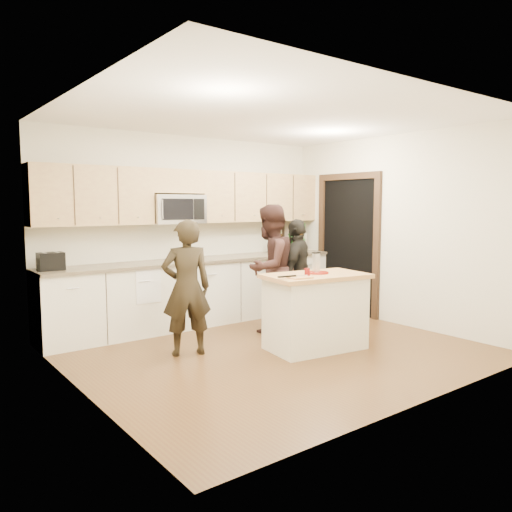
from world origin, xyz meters
TOP-DOWN VIEW (x-y plane):
  - floor at (0.00, 0.00)m, footprint 4.50×4.50m
  - room_shell at (0.00, 0.00)m, footprint 4.52×4.02m
  - back_cabinetry at (0.00, 1.69)m, footprint 4.50×0.66m
  - upper_cabinetry at (0.03, 1.83)m, footprint 4.50×0.33m
  - microwave at (-0.31, 1.80)m, footprint 0.76×0.41m
  - doorway at (2.23, 0.90)m, footprint 0.06×1.25m
  - framed_picture at (1.95, 1.98)m, footprint 0.30×0.03m
  - dish_towel at (-0.95, 1.50)m, footprint 0.34×0.60m
  - island at (0.42, -0.25)m, footprint 1.29×0.86m
  - red_plate at (0.48, -0.21)m, footprint 0.27×0.27m
  - box_grater at (0.49, -0.18)m, footprint 0.09×0.06m
  - drink_glass at (0.23, -0.30)m, footprint 0.06×0.06m
  - cutting_board at (0.05, -0.38)m, footprint 0.27×0.24m
  - tongs at (-0.09, -0.32)m, footprint 0.23×0.06m
  - knife at (0.08, -0.34)m, footprint 0.21×0.05m
  - toaster at (-2.05, 1.67)m, footprint 0.29×0.20m
  - bottle_cluster at (1.72, 1.69)m, footprint 0.76×0.38m
  - orchid at (1.94, 1.72)m, footprint 0.33×0.33m
  - woman_left at (-0.90, 0.48)m, footprint 0.65×0.53m
  - woman_center at (0.53, 0.75)m, footprint 1.00×0.89m
  - woman_right at (0.97, 0.68)m, footprint 0.95×0.79m

SIDE VIEW (x-z plane):
  - floor at x=0.00m, z-range 0.00..0.00m
  - island at x=0.42m, z-range 0.00..0.90m
  - back_cabinetry at x=0.00m, z-range 0.00..0.94m
  - woman_right at x=0.97m, z-range 0.00..1.52m
  - woman_left at x=-0.90m, z-range 0.00..1.55m
  - dish_towel at x=-0.95m, z-range 0.56..1.04m
  - woman_center at x=0.53m, z-range 0.00..1.72m
  - red_plate at x=0.48m, z-range 0.90..0.92m
  - cutting_board at x=0.05m, z-range 0.90..0.92m
  - knife at x=0.08m, z-range 0.92..0.92m
  - tongs at x=-0.09m, z-range 0.92..0.93m
  - drink_glass at x=0.23m, z-range 0.90..0.99m
  - box_grater at x=0.49m, z-range 0.92..1.15m
  - toaster at x=-2.05m, z-range 0.94..1.15m
  - bottle_cluster at x=1.72m, z-range 0.92..1.31m
  - doorway at x=2.23m, z-range 0.06..2.26m
  - orchid at x=1.94m, z-range 0.94..1.41m
  - framed_picture at x=1.95m, z-range 1.09..1.47m
  - microwave at x=-0.31m, z-range 1.45..1.85m
  - room_shell at x=0.00m, z-range 0.38..3.09m
  - upper_cabinetry at x=0.03m, z-range 1.47..2.22m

